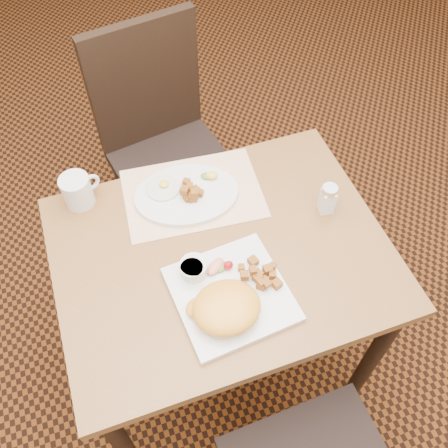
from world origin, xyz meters
TOP-DOWN VIEW (x-y plane):
  - ground at (0.00, 0.00)m, footprint 8.00×8.00m
  - table at (0.00, 0.00)m, footprint 0.90×0.70m
  - chair_far at (0.00, 0.69)m, footprint 0.49×0.49m
  - placemat at (-0.01, 0.22)m, footprint 0.42×0.32m
  - plate_square at (-0.02, -0.14)m, footprint 0.30×0.30m
  - plate_oval at (-0.03, 0.21)m, footprint 0.33×0.27m
  - hollandaise_mound at (-0.06, -0.19)m, footprint 0.18×0.15m
  - ramekin at (-0.09, -0.05)m, footprint 0.07×0.07m
  - garnish_sq at (-0.03, -0.06)m, footprint 0.08×0.06m
  - fried_egg at (-0.09, 0.25)m, footprint 0.10×0.10m
  - garnish_ov at (0.05, 0.25)m, footprint 0.06×0.05m
  - salt_shaker at (0.33, 0.03)m, footprint 0.05×0.05m
  - coffee_mug at (-0.33, 0.30)m, footprint 0.11×0.09m
  - home_fries_sq at (0.06, -0.12)m, footprint 0.11×0.11m
  - home_fries_ov at (-0.02, 0.20)m, footprint 0.07×0.09m

SIDE VIEW (x-z plane):
  - ground at x=0.00m, z-range 0.00..0.00m
  - chair_far at x=0.00m, z-range 0.05..1.02m
  - table at x=0.00m, z-range 0.27..1.02m
  - placemat at x=-0.01m, z-range 0.75..0.75m
  - plate_square at x=-0.02m, z-range 0.75..0.77m
  - plate_oval at x=-0.03m, z-range 0.75..0.77m
  - fried_egg at x=-0.09m, z-range 0.76..0.78m
  - garnish_sq at x=-0.03m, z-range 0.76..0.79m
  - garnish_ov at x=0.05m, z-range 0.77..0.79m
  - home_fries_sq at x=0.06m, z-range 0.76..0.80m
  - home_fries_ov at x=-0.02m, z-range 0.76..0.80m
  - ramekin at x=-0.09m, z-range 0.77..0.81m
  - hollandaise_mound at x=-0.06m, z-range 0.76..0.83m
  - coffee_mug at x=-0.33m, z-range 0.75..0.85m
  - salt_shaker at x=0.33m, z-range 0.75..0.85m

